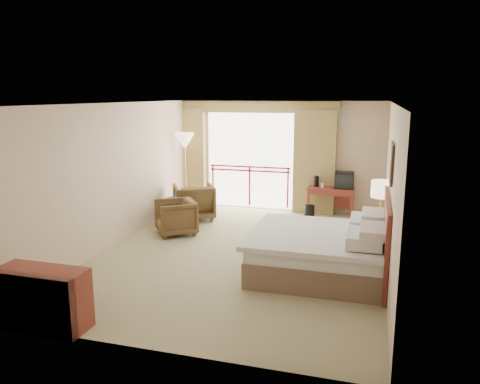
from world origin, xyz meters
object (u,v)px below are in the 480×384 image
(wastebasket, at_px, (309,211))
(side_table, at_px, (176,207))
(tv, at_px, (344,180))
(armchair_near, at_px, (176,234))
(floor_lamp, at_px, (185,144))
(desk, at_px, (331,194))
(armchair_far, at_px, (194,219))
(dresser, at_px, (42,299))
(bed, at_px, (322,251))
(nightstand, at_px, (379,233))
(table_lamp, at_px, (381,190))

(wastebasket, xyz_separation_m, side_table, (-2.81, -1.35, 0.24))
(tv, bearing_deg, armchair_near, -153.02)
(armchair_near, distance_m, floor_lamp, 2.68)
(desk, bearing_deg, floor_lamp, -169.35)
(desk, bearing_deg, tv, -5.15)
(armchair_far, relative_size, dresser, 0.79)
(desk, distance_m, dresser, 7.13)
(tv, relative_size, side_table, 0.76)
(bed, relative_size, dresser, 1.86)
(nightstand, height_order, table_lamp, table_lamp)
(armchair_near, bearing_deg, side_table, 168.57)
(wastebasket, bearing_deg, bed, -79.02)
(desk, distance_m, armchair_far, 3.28)
(armchair_near, relative_size, dresser, 0.69)
(armchair_near, height_order, side_table, side_table)
(side_table, distance_m, dresser, 4.89)
(nightstand, xyz_separation_m, desk, (-1.10, 2.20, 0.25))
(table_lamp, relative_size, side_table, 1.19)
(side_table, bearing_deg, dresser, -85.76)
(nightstand, height_order, floor_lamp, floor_lamp)
(table_lamp, height_order, armchair_far, table_lamp)
(armchair_near, bearing_deg, armchair_far, 148.49)
(desk, height_order, armchair_far, desk)
(tv, bearing_deg, nightstand, -78.16)
(side_table, height_order, floor_lamp, floor_lamp)
(desk, xyz_separation_m, floor_lamp, (-3.55, -0.36, 1.11))
(nightstand, bearing_deg, tv, 109.96)
(armchair_far, distance_m, dresser, 5.39)
(tv, bearing_deg, armchair_far, -170.50)
(nightstand, distance_m, desk, 2.47)
(nightstand, relative_size, tv, 1.41)
(floor_lamp, bearing_deg, nightstand, -21.64)
(desk, relative_size, wastebasket, 3.59)
(nightstand, distance_m, floor_lamp, 5.18)
(bed, xyz_separation_m, side_table, (-3.48, 2.09, 0.01))
(nightstand, bearing_deg, table_lamp, 89.57)
(bed, xyz_separation_m, armchair_far, (-3.24, 2.58, -0.38))
(wastebasket, bearing_deg, side_table, -154.31)
(side_table, height_order, dresser, dresser)
(side_table, bearing_deg, armchair_far, 63.67)
(armchair_near, distance_m, side_table, 0.90)
(bed, xyz_separation_m, tv, (0.09, 3.67, 0.52))
(nightstand, bearing_deg, armchair_near, -178.04)
(bed, distance_m, armchair_near, 3.45)
(wastebasket, bearing_deg, floor_lamp, -178.57)
(nightstand, xyz_separation_m, wastebasket, (-1.56, 1.92, -0.15))
(table_lamp, relative_size, dresser, 0.59)
(bed, bearing_deg, floor_lamp, 138.21)
(tv, height_order, armchair_far, tv)
(bed, distance_m, side_table, 4.06)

